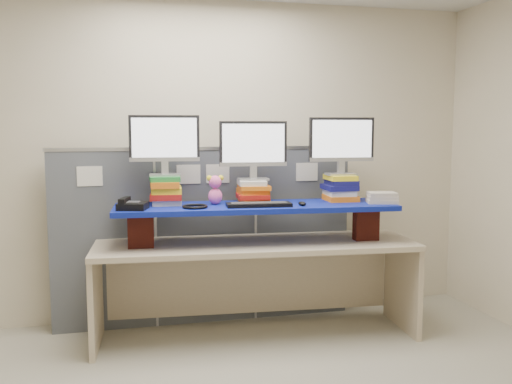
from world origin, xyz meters
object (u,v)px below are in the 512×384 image
object	(u,v)px
blue_board	(256,207)
monitor_center	(253,147)
keyboard	(259,205)
desk	(256,261)
monitor_right	(341,143)
monitor_left	(164,142)
desk_phone	(132,205)

from	to	relation	value
blue_board	monitor_center	bearing A→B (deg)	91.48
monitor_center	keyboard	world-z (taller)	monitor_center
desk	monitor_right	bearing A→B (deg)	9.14
monitor_left	desk_phone	xyz separation A→B (m)	(-0.27, -0.22, -0.47)
monitor_right	blue_board	bearing A→B (deg)	-170.86
monitor_left	monitor_center	xyz separation A→B (m)	(0.70, -0.06, -0.05)
desk	monitor_right	size ratio (longest dim) A/B	4.75
monitor_center	monitor_right	xyz separation A→B (m)	(0.74, -0.06, 0.03)
desk	desk_phone	world-z (taller)	desk_phone
blue_board	monitor_left	xyz separation A→B (m)	(-0.70, 0.17, 0.52)
desk	monitor_right	xyz separation A→B (m)	(0.74, 0.06, 0.95)
monitor_right	keyboard	xyz separation A→B (m)	(-0.75, -0.17, -0.47)
keyboard	monitor_center	bearing A→B (deg)	92.03
monitor_left	keyboard	xyz separation A→B (m)	(0.69, -0.29, -0.48)
monitor_right	desk	bearing A→B (deg)	-170.86
monitor_center	desk_phone	bearing A→B (deg)	-165.93
blue_board	monitor_center	distance (m)	0.49
keyboard	blue_board	bearing A→B (deg)	92.24
blue_board	keyboard	world-z (taller)	keyboard
blue_board	monitor_left	distance (m)	0.89
desk_phone	monitor_center	bearing A→B (deg)	25.92
blue_board	keyboard	bearing A→B (deg)	-88.11
monitor_right	desk_phone	size ratio (longest dim) A/B	2.18
desk	monitor_center	distance (m)	0.92
desk	blue_board	world-z (taller)	blue_board
monitor_left	keyboard	distance (m)	0.89
blue_board	monitor_right	size ratio (longest dim) A/B	4.04
keyboard	desk	bearing A→B (deg)	92.24
blue_board	desk_phone	world-z (taller)	desk_phone
monitor_center	blue_board	bearing A→B (deg)	-88.52
blue_board	desk_phone	distance (m)	0.97
desk_phone	monitor_left	bearing A→B (deg)	55.52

